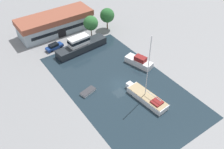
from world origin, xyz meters
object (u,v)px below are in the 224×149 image
quay_tree_near_building (91,23)px  cabin_boat (139,62)px  quay_tree_by_water (107,15)px  small_dinghy (88,92)px  motor_cruiser (81,45)px  sailboat_moored (147,97)px  warehouse_building (55,23)px  parked_car (54,46)px

quay_tree_near_building → cabin_boat: (2.65, -17.81, -3.40)m
quay_tree_by_water → small_dinghy: 28.26m
motor_cruiser → cabin_boat: bearing=-152.5°
small_dinghy → cabin_boat: bearing=-98.6°
sailboat_moored → quay_tree_near_building: bearing=76.6°
quay_tree_by_water → sailboat_moored: (-10.13, -29.36, -3.54)m
warehouse_building → cabin_boat: bearing=-70.6°
sailboat_moored → motor_cruiser: 23.76m
warehouse_building → motor_cruiser: size_ratio=1.50×
warehouse_building → quay_tree_by_water: 15.06m
small_dinghy → parked_car: bearing=-17.6°
warehouse_building → small_dinghy: (-5.74, -27.71, -2.40)m
warehouse_building → small_dinghy: warehouse_building is taller
motor_cruiser → cabin_boat: (8.45, -13.49, -0.60)m
quay_tree_near_building → cabin_boat: quay_tree_near_building is taller
sailboat_moored → small_dinghy: sailboat_moored is taller
quay_tree_near_building → quay_tree_by_water: 6.51m
warehouse_building → cabin_boat: warehouse_building is taller
warehouse_building → quay_tree_near_building: bearing=-51.6°
quay_tree_near_building → sailboat_moored: 28.46m
warehouse_building → motor_cruiser: bearing=-85.8°
small_dinghy → warehouse_building: bearing=-25.6°
quay_tree_by_water → cabin_boat: (-3.70, -19.18, -3.35)m
small_dinghy → motor_cruiser: bearing=-38.3°
parked_car → motor_cruiser: bearing=41.0°
warehouse_building → motor_cruiser: 12.90m
quay_tree_by_water → motor_cruiser: (-12.15, -5.70, -2.75)m
quay_tree_near_building → cabin_boat: 18.32m
quay_tree_near_building → motor_cruiser: 7.75m
sailboat_moored → motor_cruiser: (-2.02, 23.66, 0.79)m
quay_tree_near_building → small_dinghy: (-12.57, -19.23, -4.04)m
sailboat_moored → small_dinghy: 12.42m
sailboat_moored → warehouse_building: bearing=89.1°
quay_tree_near_building → motor_cruiser: bearing=-143.3°
quay_tree_near_building → quay_tree_by_water: (6.36, 1.38, -0.05)m
quay_tree_by_water → small_dinghy: bearing=-132.6°
warehouse_building → cabin_boat: size_ratio=2.93×
quay_tree_by_water → motor_cruiser: size_ratio=0.44×
cabin_boat → motor_cruiser: bearing=106.6°
quay_tree_by_water → motor_cruiser: 13.70m
quay_tree_by_water → motor_cruiser: quay_tree_by_water is taller
parked_car → motor_cruiser: size_ratio=0.34×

